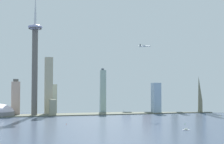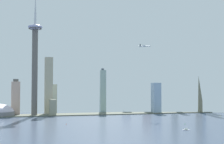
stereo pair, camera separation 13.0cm
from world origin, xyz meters
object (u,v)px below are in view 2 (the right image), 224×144
skyscraper_0 (53,108)px  channel_buoy_1 (220,116)px  skyscraper_1 (175,89)px  channel_buoy_2 (66,124)px  skyscraper_7 (103,91)px  skyscraper_10 (54,99)px  observation_tower (35,55)px  skyscraper_3 (16,98)px  skyscraper_6 (126,105)px  channel_buoy_0 (185,124)px  skyscraper_9 (199,82)px  skyscraper_2 (49,86)px  skyscraper_5 (148,101)px  airplane (145,46)px  boat_1 (186,130)px  skyscraper_4 (149,104)px  skyscraper_8 (156,98)px  skyscraper_11 (202,87)px

skyscraper_0 → channel_buoy_1: (408.57, -143.20, -19.76)m
skyscraper_1 → channel_buoy_2: (-380.22, -275.97, -69.02)m
skyscraper_1 → skyscraper_7: size_ratio=1.10×
skyscraper_1 → skyscraper_10: size_ratio=1.73×
observation_tower → skyscraper_3: 128.24m
skyscraper_1 → channel_buoy_1: 209.10m
skyscraper_6 → channel_buoy_0: (2.91, -348.40, -20.52)m
observation_tower → skyscraper_0: observation_tower is taller
skyscraper_7 → channel_buoy_2: (-153.94, -291.75, -62.50)m
skyscraper_0 → skyscraper_3: skyscraper_3 is taller
skyscraper_1 → skyscraper_9: (49.58, -58.07, 19.62)m
skyscraper_2 → skyscraper_5: (295.89, 5.96, -45.72)m
skyscraper_2 → skyscraper_3: (-87.00, 3.84, -32.48)m
skyscraper_5 → skyscraper_9: (140.37, -57.02, 56.79)m
skyscraper_2 → skyscraper_10: size_ratio=1.89×
skyscraper_3 → airplane: airplane is taller
boat_1 → airplane: (47.75, 301.71, 181.37)m
boat_1 → channel_buoy_2: boat_1 is taller
skyscraper_0 → skyscraper_10: (14.58, 81.95, 20.48)m
skyscraper_10 → observation_tower: bearing=-129.2°
skyscraper_4 → boat_1: (-140.14, -492.06, -20.84)m
skyscraper_0 → channel_buoy_2: skyscraper_0 is taller
skyscraper_8 → channel_buoy_2: 380.34m
observation_tower → skyscraper_2: 96.91m
observation_tower → skyscraper_5: (336.34, 43.84, -125.22)m
skyscraper_5 → skyscraper_11: size_ratio=0.41×
observation_tower → channel_buoy_0: 433.09m
skyscraper_2 → skyscraper_4: skyscraper_2 is taller
observation_tower → skyscraper_0: (46.21, -7.44, -137.02)m
skyscraper_4 → skyscraper_8: bearing=-102.6°
skyscraper_0 → channel_buoy_0: size_ratio=21.64×
skyscraper_10 → channel_buoy_0: skyscraper_10 is taller
skyscraper_1 → airplane: 225.60m
skyscraper_2 → channel_buoy_2: bearing=-88.6°
observation_tower → channel_buoy_2: (46.91, -231.08, -157.07)m
skyscraper_1 → boat_1: size_ratio=12.10×
channel_buoy_1 → channel_buoy_2: 415.72m
observation_tower → channel_buoy_0: (274.94, -295.36, -157.29)m
skyscraper_4 → channel_buoy_2: size_ratio=22.85×
skyscraper_7 → skyscraper_8: bearing=-22.4°
skyscraper_7 → skyscraper_9: (275.85, -73.85, 26.13)m
skyscraper_0 → observation_tower: bearing=170.9°
skyscraper_11 → skyscraper_9: bearing=-130.7°
channel_buoy_2 → skyscraper_1: bearing=36.0°
skyscraper_3 → boat_1: bearing=-56.9°
skyscraper_3 → airplane: size_ratio=3.75×
skyscraper_10 → skyscraper_8: bearing=-14.5°
skyscraper_11 → airplane: size_ratio=6.24×
channel_buoy_1 → airplane: size_ratio=0.10×
skyscraper_0 → skyscraper_9: size_ratio=0.24×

